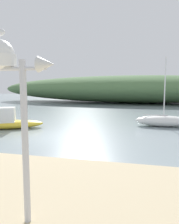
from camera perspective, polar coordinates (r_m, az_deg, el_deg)
ground_plane at (r=12.09m, az=-12.16°, el=-6.46°), size 120.00×120.00×0.00m
distant_hill at (r=37.43m, az=11.50°, el=5.88°), size 46.97×13.38×4.50m
mast_structure at (r=4.21m, az=-20.61°, el=10.02°), size 1.32×0.57×3.35m
motorboat_outer_mooring at (r=15.10m, az=-20.46°, el=-2.27°), size 4.29×2.98×1.37m
sailboat_near_shore at (r=15.77m, az=18.69°, el=-2.17°), size 3.77×1.44×4.65m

